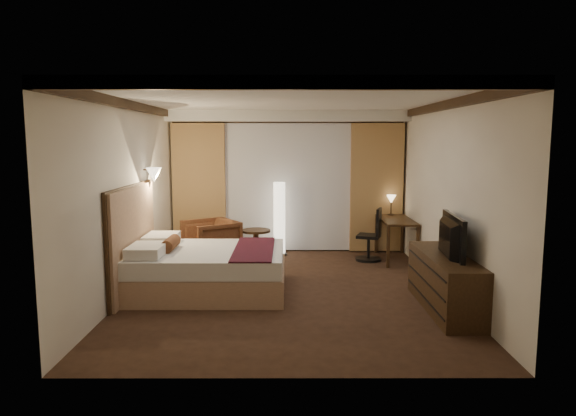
{
  "coord_description": "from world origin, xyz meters",
  "views": [
    {
      "loc": [
        -0.01,
        -7.18,
        2.15
      ],
      "look_at": [
        0.0,
        0.4,
        1.15
      ],
      "focal_mm": 32.0,
      "sensor_mm": 36.0,
      "label": 1
    }
  ],
  "objects_px": {
    "bed": "(210,270)",
    "desk": "(396,239)",
    "floor_lamp": "(279,219)",
    "dresser": "(445,282)",
    "television": "(444,231)",
    "armchair": "(211,239)",
    "side_table": "(256,245)",
    "office_chair": "(369,234)"
  },
  "relations": [
    {
      "from": "armchair",
      "to": "dresser",
      "type": "xyz_separation_m",
      "value": [
        3.36,
        -2.5,
        -0.07
      ]
    },
    {
      "from": "desk",
      "to": "dresser",
      "type": "distance_m",
      "value": 2.75
    },
    {
      "from": "side_table",
      "to": "dresser",
      "type": "distance_m",
      "value": 3.69
    },
    {
      "from": "bed",
      "to": "floor_lamp",
      "type": "height_order",
      "value": "floor_lamp"
    },
    {
      "from": "floor_lamp",
      "to": "television",
      "type": "xyz_separation_m",
      "value": [
        2.13,
        -3.15,
        0.32
      ]
    },
    {
      "from": "dresser",
      "to": "television",
      "type": "relative_size",
      "value": 1.68
    },
    {
      "from": "floor_lamp",
      "to": "office_chair",
      "type": "height_order",
      "value": "floor_lamp"
    },
    {
      "from": "floor_lamp",
      "to": "office_chair",
      "type": "xyz_separation_m",
      "value": [
        1.61,
        -0.45,
        -0.22
      ]
    },
    {
      "from": "side_table",
      "to": "bed",
      "type": "bearing_deg",
      "value": -106.61
    },
    {
      "from": "armchair",
      "to": "television",
      "type": "xyz_separation_m",
      "value": [
        3.33,
        -2.5,
        0.6
      ]
    },
    {
      "from": "armchair",
      "to": "office_chair",
      "type": "bearing_deg",
      "value": 60.93
    },
    {
      "from": "desk",
      "to": "office_chair",
      "type": "relative_size",
      "value": 1.32
    },
    {
      "from": "side_table",
      "to": "floor_lamp",
      "type": "bearing_deg",
      "value": 50.4
    },
    {
      "from": "side_table",
      "to": "office_chair",
      "type": "xyz_separation_m",
      "value": [
        2.02,
        0.05,
        0.19
      ]
    },
    {
      "from": "desk",
      "to": "television",
      "type": "bearing_deg",
      "value": -89.58
    },
    {
      "from": "side_table",
      "to": "floor_lamp",
      "type": "relative_size",
      "value": 0.41
    },
    {
      "from": "bed",
      "to": "desk",
      "type": "bearing_deg",
      "value": 32.44
    },
    {
      "from": "side_table",
      "to": "television",
      "type": "relative_size",
      "value": 0.53
    },
    {
      "from": "floor_lamp",
      "to": "desk",
      "type": "xyz_separation_m",
      "value": [
        2.11,
        -0.4,
        -0.32
      ]
    },
    {
      "from": "desk",
      "to": "television",
      "type": "height_order",
      "value": "television"
    },
    {
      "from": "dresser",
      "to": "television",
      "type": "height_order",
      "value": "television"
    },
    {
      "from": "side_table",
      "to": "television",
      "type": "height_order",
      "value": "television"
    },
    {
      "from": "desk",
      "to": "television",
      "type": "xyz_separation_m",
      "value": [
        0.02,
        -2.75,
        0.65
      ]
    },
    {
      "from": "office_chair",
      "to": "bed",
      "type": "bearing_deg",
      "value": -124.34
    },
    {
      "from": "television",
      "to": "floor_lamp",
      "type": "bearing_deg",
      "value": 39.18
    },
    {
      "from": "bed",
      "to": "desk",
      "type": "distance_m",
      "value": 3.64
    },
    {
      "from": "desk",
      "to": "office_chair",
      "type": "height_order",
      "value": "office_chair"
    },
    {
      "from": "office_chair",
      "to": "desk",
      "type": "bearing_deg",
      "value": 24.93
    },
    {
      "from": "bed",
      "to": "armchair",
      "type": "height_order",
      "value": "armchair"
    },
    {
      "from": "side_table",
      "to": "dresser",
      "type": "xyz_separation_m",
      "value": [
        2.57,
        -2.65,
        0.07
      ]
    },
    {
      "from": "office_chair",
      "to": "dresser",
      "type": "height_order",
      "value": "office_chair"
    },
    {
      "from": "side_table",
      "to": "floor_lamp",
      "type": "distance_m",
      "value": 0.76
    },
    {
      "from": "floor_lamp",
      "to": "television",
      "type": "bearing_deg",
      "value": -55.91
    },
    {
      "from": "desk",
      "to": "bed",
      "type": "bearing_deg",
      "value": -147.56
    },
    {
      "from": "side_table",
      "to": "office_chair",
      "type": "height_order",
      "value": "office_chair"
    },
    {
      "from": "floor_lamp",
      "to": "dresser",
      "type": "height_order",
      "value": "floor_lamp"
    },
    {
      "from": "dresser",
      "to": "bed",
      "type": "bearing_deg",
      "value": 165.72
    },
    {
      "from": "armchair",
      "to": "side_table",
      "type": "bearing_deg",
      "value": 67.53
    },
    {
      "from": "bed",
      "to": "office_chair",
      "type": "distance_m",
      "value": 3.21
    },
    {
      "from": "bed",
      "to": "armchair",
      "type": "bearing_deg",
      "value": 97.88
    },
    {
      "from": "bed",
      "to": "television",
      "type": "height_order",
      "value": "television"
    },
    {
      "from": "bed",
      "to": "dresser",
      "type": "bearing_deg",
      "value": -14.28
    }
  ]
}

